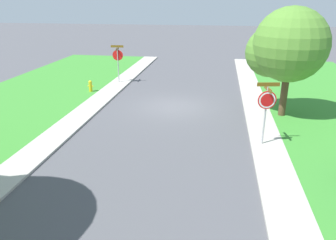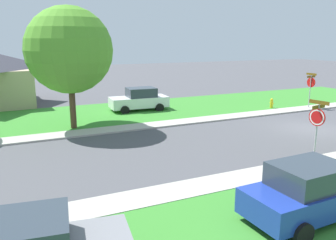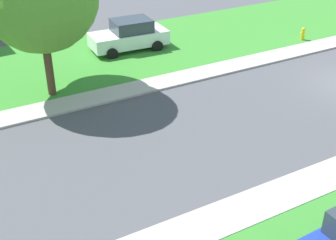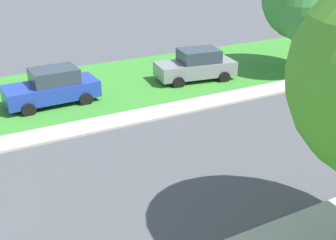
{
  "view_description": "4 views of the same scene",
  "coord_description": "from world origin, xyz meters",
  "px_view_note": "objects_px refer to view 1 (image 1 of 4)",
  "views": [
    {
      "loc": [
        -2.47,
        17.72,
        5.94
      ],
      "look_at": [
        -0.59,
        5.86,
        1.4
      ],
      "focal_mm": 34.65,
      "sensor_mm": 36.0,
      "label": 1
    },
    {
      "loc": [
        -14.85,
        16.55,
        5.26
      ],
      "look_at": [
        0.3,
        9.44,
        1.4
      ],
      "focal_mm": 37.19,
      "sensor_mm": 36.0,
      "label": 2
    },
    {
      "loc": [
        -13.03,
        17.57,
        9.37
      ],
      "look_at": [
        -0.75,
        10.74,
        1.4
      ],
      "focal_mm": 48.94,
      "sensor_mm": 36.0,
      "label": 3
    },
    {
      "loc": [
        11.21,
        4.49,
        7.5
      ],
      "look_at": [
        -1.0,
        11.06,
        1.4
      ],
      "focal_mm": 45.47,
      "sensor_mm": 36.0,
      "label": 4
    }
  ],
  "objects_px": {
    "tree_across_right": "(285,47)",
    "fire_hydrant": "(91,86)",
    "stop_sign_far_corner": "(267,104)",
    "stop_sign_near_corner": "(118,58)"
  },
  "relations": [
    {
      "from": "stop_sign_near_corner",
      "to": "fire_hydrant",
      "type": "xyz_separation_m",
      "value": [
        1.09,
        2.81,
        -1.45
      ]
    },
    {
      "from": "tree_across_right",
      "to": "stop_sign_near_corner",
      "type": "bearing_deg",
      "value": -27.57
    },
    {
      "from": "tree_across_right",
      "to": "fire_hydrant",
      "type": "distance_m",
      "value": 12.31
    },
    {
      "from": "tree_across_right",
      "to": "fire_hydrant",
      "type": "relative_size",
      "value": 6.76
    },
    {
      "from": "stop_sign_near_corner",
      "to": "stop_sign_far_corner",
      "type": "distance_m",
      "value": 13.33
    },
    {
      "from": "tree_across_right",
      "to": "fire_hydrant",
      "type": "xyz_separation_m",
      "value": [
        11.58,
        -2.66,
        -3.2
      ]
    },
    {
      "from": "stop_sign_near_corner",
      "to": "fire_hydrant",
      "type": "bearing_deg",
      "value": 68.91
    },
    {
      "from": "stop_sign_far_corner",
      "to": "fire_hydrant",
      "type": "bearing_deg",
      "value": -33.11
    },
    {
      "from": "tree_across_right",
      "to": "fire_hydrant",
      "type": "height_order",
      "value": "tree_across_right"
    },
    {
      "from": "stop_sign_far_corner",
      "to": "fire_hydrant",
      "type": "relative_size",
      "value": 3.34
    }
  ]
}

